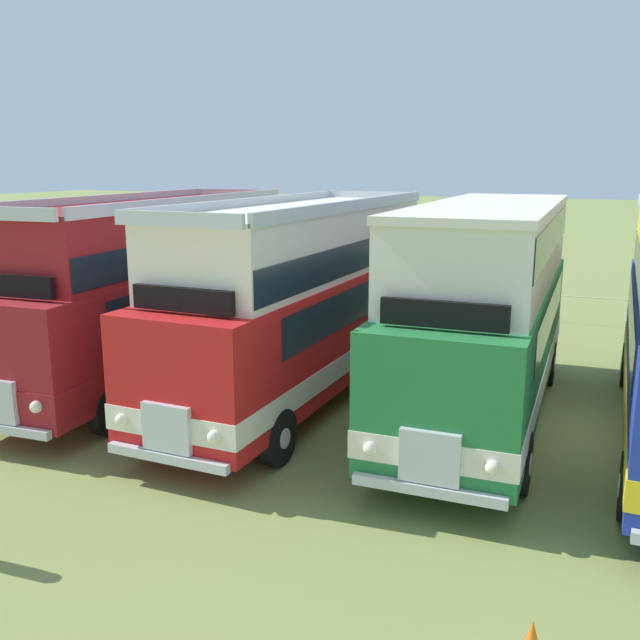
{
  "coord_description": "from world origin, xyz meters",
  "views": [
    {
      "loc": [
        0.22,
        -13.91,
        5.26
      ],
      "look_at": [
        -5.67,
        0.27,
        1.81
      ],
      "focal_mm": 39.15,
      "sensor_mm": 36.0,
      "label": 1
    }
  ],
  "objects": [
    {
      "name": "rope_fence_line",
      "position": [
        0.0,
        10.4,
        0.71
      ],
      "size": [
        26.06,
        0.08,
        1.05
      ],
      "color": "#8C704C",
      "rests_on": "ground"
    },
    {
      "name": "bus_second_in_row",
      "position": [
        -5.99,
        0.08,
        2.36
      ],
      "size": [
        2.78,
        10.3,
        4.52
      ],
      "color": "red",
      "rests_on": "ground"
    },
    {
      "name": "bus_third_in_row",
      "position": [
        -2.0,
        0.35,
        2.47
      ],
      "size": [
        2.73,
        9.82,
        4.49
      ],
      "color": "#237538",
      "rests_on": "ground"
    },
    {
      "name": "ground_plane",
      "position": [
        0.0,
        0.0,
        0.0
      ],
      "size": [
        200.0,
        200.0,
        0.0
      ],
      "primitive_type": "plane",
      "color": "olive"
    },
    {
      "name": "bus_first_in_row",
      "position": [
        -10.0,
        0.14,
        2.36
      ],
      "size": [
        3.11,
        10.63,
        4.52
      ],
      "color": "maroon",
      "rests_on": "ground"
    }
  ]
}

